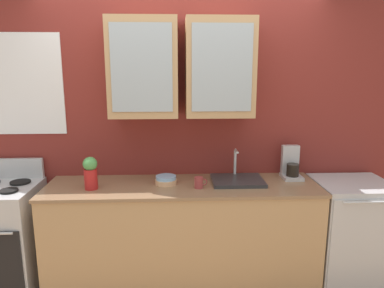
{
  "coord_description": "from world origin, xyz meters",
  "views": [
    {
      "loc": [
        -0.06,
        -2.89,
        1.88
      ],
      "look_at": [
        0.08,
        0.0,
        1.27
      ],
      "focal_mm": 33.25,
      "sensor_mm": 36.0,
      "label": 1
    }
  ],
  "objects_px": {
    "stove_range": "(5,237)",
    "sink_faucet": "(237,180)",
    "cup_near_sink": "(199,183)",
    "coffee_maker": "(291,166)",
    "vase": "(91,172)",
    "bowl_stack": "(166,180)",
    "dishwasher": "(349,231)"
  },
  "relations": [
    {
      "from": "stove_range",
      "to": "sink_faucet",
      "type": "relative_size",
      "value": 2.45
    },
    {
      "from": "cup_near_sink",
      "to": "coffee_maker",
      "type": "height_order",
      "value": "coffee_maker"
    },
    {
      "from": "sink_faucet",
      "to": "coffee_maker",
      "type": "relative_size",
      "value": 1.54
    },
    {
      "from": "sink_faucet",
      "to": "vase",
      "type": "relative_size",
      "value": 1.64
    },
    {
      "from": "bowl_stack",
      "to": "vase",
      "type": "distance_m",
      "value": 0.63
    },
    {
      "from": "dishwasher",
      "to": "sink_faucet",
      "type": "bearing_deg",
      "value": 176.65
    },
    {
      "from": "cup_near_sink",
      "to": "dishwasher",
      "type": "height_order",
      "value": "cup_near_sink"
    },
    {
      "from": "vase",
      "to": "cup_near_sink",
      "type": "distance_m",
      "value": 0.89
    },
    {
      "from": "vase",
      "to": "stove_range",
      "type": "bearing_deg",
      "value": 175.03
    },
    {
      "from": "dishwasher",
      "to": "coffee_maker",
      "type": "relative_size",
      "value": 3.14
    },
    {
      "from": "bowl_stack",
      "to": "dishwasher",
      "type": "distance_m",
      "value": 1.71
    },
    {
      "from": "coffee_maker",
      "to": "vase",
      "type": "bearing_deg",
      "value": -172.4
    },
    {
      "from": "stove_range",
      "to": "vase",
      "type": "xyz_separation_m",
      "value": [
        0.78,
        -0.07,
        0.59
      ]
    },
    {
      "from": "sink_faucet",
      "to": "coffee_maker",
      "type": "height_order",
      "value": "coffee_maker"
    },
    {
      "from": "stove_range",
      "to": "bowl_stack",
      "type": "xyz_separation_m",
      "value": [
        1.39,
        0.03,
        0.48
      ]
    },
    {
      "from": "dishwasher",
      "to": "stove_range",
      "type": "bearing_deg",
      "value": 179.92
    },
    {
      "from": "stove_range",
      "to": "bowl_stack",
      "type": "bearing_deg",
      "value": 1.25
    },
    {
      "from": "coffee_maker",
      "to": "cup_near_sink",
      "type": "bearing_deg",
      "value": -163.4
    },
    {
      "from": "bowl_stack",
      "to": "dishwasher",
      "type": "height_order",
      "value": "bowl_stack"
    },
    {
      "from": "stove_range",
      "to": "vase",
      "type": "bearing_deg",
      "value": -4.97
    },
    {
      "from": "bowl_stack",
      "to": "coffee_maker",
      "type": "height_order",
      "value": "coffee_maker"
    },
    {
      "from": "sink_faucet",
      "to": "cup_near_sink",
      "type": "height_order",
      "value": "sink_faucet"
    },
    {
      "from": "vase",
      "to": "coffee_maker",
      "type": "xyz_separation_m",
      "value": [
        1.74,
        0.23,
        -0.03
      ]
    },
    {
      "from": "stove_range",
      "to": "dishwasher",
      "type": "height_order",
      "value": "stove_range"
    },
    {
      "from": "dishwasher",
      "to": "coffee_maker",
      "type": "xyz_separation_m",
      "value": [
        -0.51,
        0.17,
        0.56
      ]
    },
    {
      "from": "bowl_stack",
      "to": "coffee_maker",
      "type": "distance_m",
      "value": 1.14
    },
    {
      "from": "vase",
      "to": "dishwasher",
      "type": "xyz_separation_m",
      "value": [
        2.25,
        0.06,
        -0.6
      ]
    },
    {
      "from": "bowl_stack",
      "to": "cup_near_sink",
      "type": "height_order",
      "value": "cup_near_sink"
    },
    {
      "from": "vase",
      "to": "coffee_maker",
      "type": "height_order",
      "value": "coffee_maker"
    },
    {
      "from": "stove_range",
      "to": "sink_faucet",
      "type": "xyz_separation_m",
      "value": [
        2.01,
        0.05,
        0.47
      ]
    },
    {
      "from": "stove_range",
      "to": "dishwasher",
      "type": "relative_size",
      "value": 1.2
    },
    {
      "from": "bowl_stack",
      "to": "vase",
      "type": "height_order",
      "value": "vase"
    }
  ]
}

